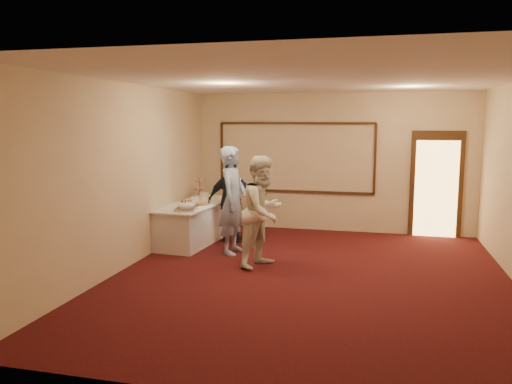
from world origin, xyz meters
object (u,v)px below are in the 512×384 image
woman (263,212)px  guest (232,201)px  cupcake_stand (199,190)px  man (233,200)px  pavlova_tray (186,207)px  plate_stack_b (204,197)px  buffet_table (196,222)px  tart (202,204)px  plate_stack_a (195,200)px

woman → guest: (-0.97, 1.48, -0.09)m
cupcake_stand → man: size_ratio=0.23×
pavlova_tray → plate_stack_b: pavlova_tray is taller
buffet_table → plate_stack_b: bearing=77.6°
tart → man: (0.77, -0.47, 0.18)m
cupcake_stand → man: (1.20, -1.52, 0.04)m
tart → woman: size_ratio=0.14×
plate_stack_a → guest: size_ratio=0.10×
buffet_table → cupcake_stand: size_ratio=5.32×
plate_stack_a → woman: size_ratio=0.09×
tart → guest: size_ratio=0.16×
tart → man: bearing=-31.2°
plate_stack_b → tart: (0.15, -0.56, -0.06)m
man → guest: man is taller
man → pavlova_tray: bearing=104.1°
cupcake_stand → man: 1.94m
guest → plate_stack_a: bearing=2.3°
pavlova_tray → plate_stack_b: bearing=93.9°
cupcake_stand → guest: size_ratio=0.27×
cupcake_stand → woman: size_ratio=0.25×
buffet_table → guest: 0.86m
plate_stack_b → man: (0.92, -1.03, 0.12)m
plate_stack_a → tart: bearing=-48.2°
plate_stack_a → guest: (0.74, 0.09, -0.01)m
tart → man: size_ratio=0.13×
plate_stack_b → man: 1.39m
man → cupcake_stand: bearing=42.3°
plate_stack_b → plate_stack_a: bearing=-103.3°
buffet_table → woman: size_ratio=1.31×
man → buffet_table: bearing=58.3°
woman → plate_stack_a: bearing=74.4°
buffet_table → cupcake_stand: bearing=104.6°
pavlova_tray → cupcake_stand: 1.71m
pavlova_tray → guest: bearing=58.7°
woman → guest: woman is taller
plate_stack_b → guest: size_ratio=0.12×
plate_stack_b → woman: bearing=-46.2°
buffet_table → cupcake_stand: 1.00m
pavlova_tray → man: (0.84, 0.15, 0.13)m
woman → man: bearing=70.3°
buffet_table → cupcake_stand: (-0.21, 0.81, 0.54)m
plate_stack_a → woman: woman is taller
pavlova_tray → plate_stack_a: pavlova_tray is taller
man → plate_stack_a: bearing=58.1°
plate_stack_a → buffet_table: bearing=-59.3°
buffet_table → woman: (1.70, -1.38, 0.53)m
pavlova_tray → tart: bearing=83.6°
cupcake_stand → man: bearing=-51.7°
buffet_table → tart: 0.52m
cupcake_stand → plate_stack_b: (0.28, -0.49, -0.08)m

